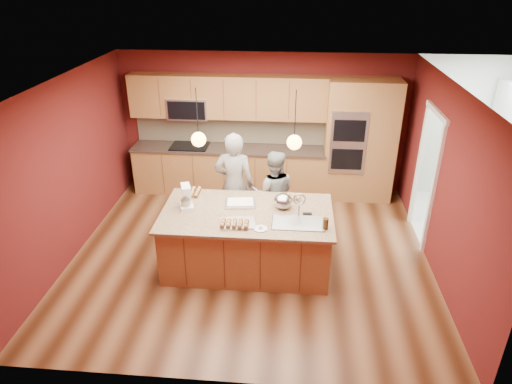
# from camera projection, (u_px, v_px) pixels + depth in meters

# --- Properties ---
(floor) EXTENTS (5.50, 5.50, 0.00)m
(floor) POSITION_uv_depth(u_px,v_px,m) (251.00, 253.00, 7.24)
(floor) COLOR #401F0F
(floor) RESTS_ON ground
(ceiling) EXTENTS (5.50, 5.50, 0.00)m
(ceiling) POSITION_uv_depth(u_px,v_px,m) (250.00, 83.00, 6.03)
(ceiling) COLOR white
(ceiling) RESTS_ON ground
(wall_back) EXTENTS (5.50, 0.00, 5.50)m
(wall_back) POSITION_uv_depth(u_px,v_px,m) (263.00, 123.00, 8.86)
(wall_back) COLOR #551414
(wall_back) RESTS_ON ground
(wall_front) EXTENTS (5.50, 0.00, 5.50)m
(wall_front) POSITION_uv_depth(u_px,v_px,m) (225.00, 283.00, 4.40)
(wall_front) COLOR #551414
(wall_front) RESTS_ON ground
(wall_left) EXTENTS (0.00, 5.00, 5.00)m
(wall_left) POSITION_uv_depth(u_px,v_px,m) (68.00, 170.00, 6.84)
(wall_left) COLOR #551414
(wall_left) RESTS_ON ground
(wall_right) EXTENTS (0.00, 5.00, 5.00)m
(wall_right) POSITION_uv_depth(u_px,v_px,m) (444.00, 183.00, 6.42)
(wall_right) COLOR #551414
(wall_right) RESTS_ON ground
(cabinet_run) EXTENTS (3.74, 0.64, 2.30)m
(cabinet_run) POSITION_uv_depth(u_px,v_px,m) (227.00, 144.00, 8.85)
(cabinet_run) COLOR olive
(cabinet_run) RESTS_ON floor
(oven_column) EXTENTS (1.30, 0.62, 2.30)m
(oven_column) POSITION_uv_depth(u_px,v_px,m) (360.00, 141.00, 8.54)
(oven_column) COLOR olive
(oven_column) RESTS_ON floor
(doorway_trim) EXTENTS (0.08, 1.11, 2.20)m
(doorway_trim) POSITION_uv_depth(u_px,v_px,m) (425.00, 179.00, 7.27)
(doorway_trim) COLOR white
(doorway_trim) RESTS_ON wall_right
(pendant_left) EXTENTS (0.20, 0.20, 0.80)m
(pendant_left) POSITION_uv_depth(u_px,v_px,m) (199.00, 139.00, 6.13)
(pendant_left) COLOR black
(pendant_left) RESTS_ON ceiling
(pendant_right) EXTENTS (0.20, 0.20, 0.80)m
(pendant_right) POSITION_uv_depth(u_px,v_px,m) (294.00, 142.00, 6.03)
(pendant_right) COLOR black
(pendant_right) RESTS_ON ceiling
(island) EXTENTS (2.47, 1.39, 1.29)m
(island) POSITION_uv_depth(u_px,v_px,m) (248.00, 239.00, 6.76)
(island) COLOR olive
(island) RESTS_ON floor
(person_left) EXTENTS (0.67, 0.46, 1.78)m
(person_left) POSITION_uv_depth(u_px,v_px,m) (234.00, 185.00, 7.44)
(person_left) COLOR black
(person_left) RESTS_ON floor
(person_right) EXTENTS (0.74, 0.59, 1.49)m
(person_right) POSITION_uv_depth(u_px,v_px,m) (273.00, 194.00, 7.46)
(person_right) COLOR slate
(person_right) RESTS_ON floor
(stand_mixer) EXTENTS (0.26, 0.30, 0.36)m
(stand_mixer) POSITION_uv_depth(u_px,v_px,m) (186.00, 198.00, 6.63)
(stand_mixer) COLOR white
(stand_mixer) RESTS_ON island
(sheet_cake) EXTENTS (0.47, 0.37, 0.05)m
(sheet_cake) POSITION_uv_depth(u_px,v_px,m) (240.00, 203.00, 6.78)
(sheet_cake) COLOR silver
(sheet_cake) RESTS_ON island
(cooling_rack) EXTENTS (0.52, 0.41, 0.02)m
(cooling_rack) POSITION_uv_depth(u_px,v_px,m) (238.00, 223.00, 6.27)
(cooling_rack) COLOR silver
(cooling_rack) RESTS_ON island
(mixing_bowl) EXTENTS (0.27, 0.27, 0.23)m
(mixing_bowl) POSITION_uv_depth(u_px,v_px,m) (283.00, 201.00, 6.64)
(mixing_bowl) COLOR #AAABB0
(mixing_bowl) RESTS_ON island
(plate) EXTENTS (0.19, 0.19, 0.01)m
(plate) POSITION_uv_depth(u_px,v_px,m) (261.00, 229.00, 6.14)
(plate) COLOR silver
(plate) RESTS_ON island
(tumbler) EXTENTS (0.08, 0.08, 0.16)m
(tumbler) POSITION_uv_depth(u_px,v_px,m) (325.00, 224.00, 6.12)
(tumbler) COLOR #3C240C
(tumbler) RESTS_ON island
(phone) EXTENTS (0.13, 0.07, 0.01)m
(phone) POSITION_uv_depth(u_px,v_px,m) (307.00, 214.00, 6.52)
(phone) COLOR black
(phone) RESTS_ON island
(cupcakes_left) EXTENTS (0.24, 0.32, 0.07)m
(cupcakes_left) POSITION_uv_depth(u_px,v_px,m) (193.00, 192.00, 7.08)
(cupcakes_left) COLOR tan
(cupcakes_left) RESTS_ON island
(cupcakes_rack) EXTENTS (0.40, 0.24, 0.07)m
(cupcakes_rack) POSITION_uv_depth(u_px,v_px,m) (234.00, 223.00, 6.19)
(cupcakes_rack) COLOR tan
(cupcakes_rack) RESTS_ON island
(cupcakes_right) EXTENTS (0.24, 0.16, 0.07)m
(cupcakes_right) POSITION_uv_depth(u_px,v_px,m) (293.00, 197.00, 6.92)
(cupcakes_right) COLOR tan
(cupcakes_right) RESTS_ON island
(washer) EXTENTS (0.72, 0.73, 0.92)m
(washer) POSITION_uv_depth(u_px,v_px,m) (509.00, 212.00, 7.51)
(washer) COLOR white
(washer) RESTS_ON floor
(dryer) EXTENTS (0.65, 0.67, 0.95)m
(dryer) POSITION_uv_depth(u_px,v_px,m) (492.00, 193.00, 8.11)
(dryer) COLOR white
(dryer) RESTS_ON floor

